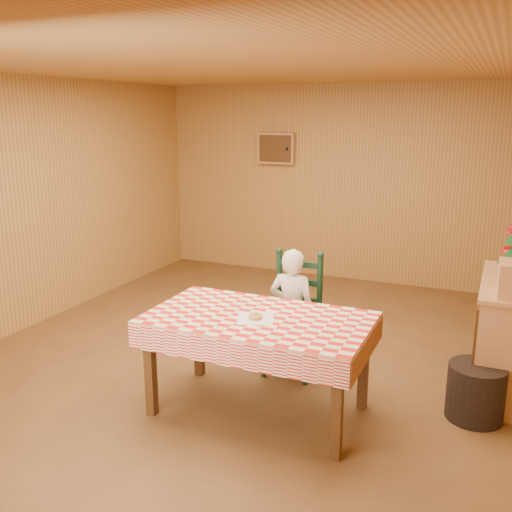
{
  "coord_description": "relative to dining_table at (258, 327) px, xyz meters",
  "views": [
    {
      "loc": [
        2.04,
        -4.45,
        2.24
      ],
      "look_at": [
        0.0,
        0.2,
        0.95
      ],
      "focal_mm": 40.0,
      "sensor_mm": 36.0,
      "label": 1
    }
  ],
  "objects": [
    {
      "name": "donut",
      "position": [
        -0.0,
        -0.05,
        0.1
      ],
      "size": [
        0.11,
        0.11,
        0.04
      ],
      "primitive_type": "torus",
      "rotation": [
        0.0,
        0.0,
        0.02
      ],
      "color": "#D2944B",
      "rests_on": "napkin"
    },
    {
      "name": "dining_table",
      "position": [
        0.0,
        0.0,
        0.0
      ],
      "size": [
        1.66,
        0.96,
        0.77
      ],
      "color": "#503015",
      "rests_on": "ground"
    },
    {
      "name": "cabin_walls",
      "position": [
        -0.47,
        1.34,
        1.14
      ],
      "size": [
        5.1,
        6.05,
        2.65
      ],
      "color": "#B18240",
      "rests_on": "ground"
    },
    {
      "name": "ladder_chair",
      "position": [
        0.0,
        0.79,
        -0.18
      ],
      "size": [
        0.44,
        0.4,
        1.08
      ],
      "color": "black",
      "rests_on": "ground"
    },
    {
      "name": "storage_bin",
      "position": [
        1.53,
        0.56,
        -0.48
      ],
      "size": [
        0.56,
        0.56,
        0.42
      ],
      "primitive_type": "cylinder",
      "rotation": [
        0.0,
        0.0,
        -0.43
      ],
      "color": "black",
      "rests_on": "ground"
    },
    {
      "name": "shelf_unit",
      "position": [
        1.74,
        1.16,
        -0.22
      ],
      "size": [
        0.54,
        1.24,
        0.93
      ],
      "color": "tan",
      "rests_on": "ground"
    },
    {
      "name": "seated_child",
      "position": [
        -0.0,
        0.73,
        -0.13
      ],
      "size": [
        0.41,
        0.27,
        1.12
      ],
      "primitive_type": "imported",
      "rotation": [
        0.0,
        0.0,
        3.14
      ],
      "color": "white",
      "rests_on": "ground"
    },
    {
      "name": "ground",
      "position": [
        -0.46,
        0.81,
        -0.69
      ],
      "size": [
        6.0,
        6.0,
        0.0
      ],
      "primitive_type": "plane",
      "color": "brown",
      "rests_on": "ground"
    },
    {
      "name": "napkin",
      "position": [
        -0.0,
        -0.05,
        0.08
      ],
      "size": [
        0.33,
        0.33,
        0.0
      ],
      "primitive_type": "cube",
      "rotation": [
        0.0,
        0.0,
        0.35
      ],
      "color": "white",
      "rests_on": "dining_table"
    }
  ]
}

